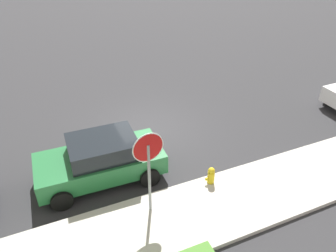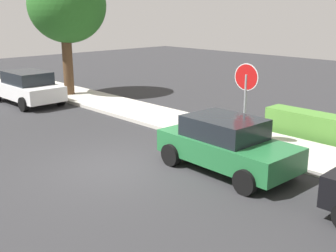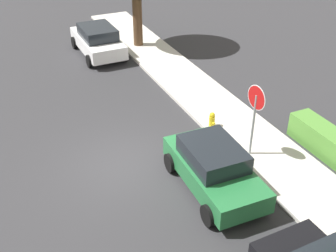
% 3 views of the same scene
% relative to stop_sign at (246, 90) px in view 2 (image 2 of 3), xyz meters
% --- Properties ---
extents(ground_plane, '(60.00, 60.00, 0.00)m').
position_rel_stop_sign_xyz_m(ground_plane, '(-1.40, -4.07, -1.89)').
color(ground_plane, '#2D2D30').
extents(sidewalk_curb, '(32.00, 2.44, 0.14)m').
position_rel_stop_sign_xyz_m(sidewalk_curb, '(-1.40, 0.62, -1.82)').
color(sidewalk_curb, beige).
rests_on(sidewalk_curb, ground_plane).
extents(stop_sign, '(0.84, 0.08, 2.72)m').
position_rel_stop_sign_xyz_m(stop_sign, '(0.00, 0.00, 0.00)').
color(stop_sign, gray).
rests_on(stop_sign, ground_plane).
extents(parked_car_green, '(3.94, 2.06, 1.50)m').
position_rel_stop_sign_xyz_m(parked_car_green, '(0.88, -1.98, -1.13)').
color(parked_car_green, '#236B38').
rests_on(parked_car_green, ground_plane).
extents(parked_car_white, '(4.22, 2.08, 1.54)m').
position_rel_stop_sign_xyz_m(parked_car_white, '(-11.12, -1.98, -1.10)').
color(parked_car_white, white).
rests_on(parked_car_white, ground_plane).
extents(street_tree_mid_block, '(3.84, 3.84, 6.41)m').
position_rel_stop_sign_xyz_m(street_tree_mid_block, '(-11.30, 0.52, 2.62)').
color(street_tree_mid_block, '#513823').
rests_on(street_tree_mid_block, ground_plane).
extents(fire_hydrant, '(0.30, 0.22, 0.72)m').
position_rel_stop_sign_xyz_m(fire_hydrant, '(-2.11, -0.29, -1.53)').
color(fire_hydrant, gold).
rests_on(fire_hydrant, ground_plane).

